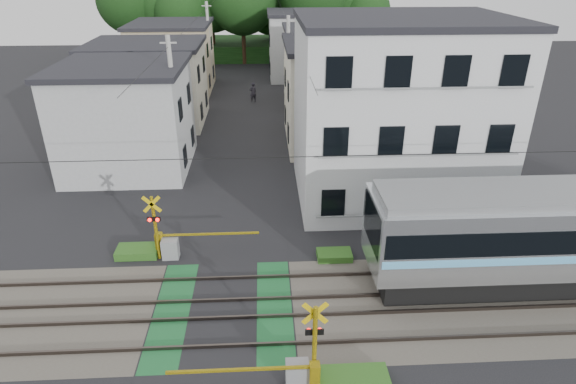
{
  "coord_description": "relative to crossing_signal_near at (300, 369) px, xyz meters",
  "views": [
    {
      "loc": [
        1.66,
        -14.19,
        11.87
      ],
      "look_at": [
        2.68,
        5.0,
        2.37
      ],
      "focal_mm": 30.0,
      "sensor_mm": 36.0,
      "label": 1
    }
  ],
  "objects": [
    {
      "name": "weed_patches",
      "position": [
        -0.83,
        3.56,
        -0.53
      ],
      "size": [
        10.25,
        8.8,
        0.4
      ],
      "color": "#2D5E1E",
      "rests_on": "ground"
    },
    {
      "name": "ground",
      "position": [
        -2.59,
        3.65,
        -0.71
      ],
      "size": [
        120.0,
        120.0,
        0.0
      ],
      "primitive_type": "plane",
      "color": "black"
    },
    {
      "name": "tree_hill",
      "position": [
        -2.58,
        51.41,
        5.07
      ],
      "size": [
        40.0,
        13.77,
        11.8
      ],
      "color": "#153511",
      "rests_on": "ground"
    },
    {
      "name": "utility_poles",
      "position": [
        -3.64,
        26.66,
        3.37
      ],
      "size": [
        7.9,
        42.0,
        8.0
      ],
      "color": "#A5A5A0",
      "rests_on": "ground"
    },
    {
      "name": "apartment_block",
      "position": [
        5.91,
        13.15,
        3.94
      ],
      "size": [
        10.2,
        8.36,
        9.3
      ],
      "color": "silver",
      "rests_on": "ground"
    },
    {
      "name": "houses_row",
      "position": [
        -2.33,
        29.57,
        2.53
      ],
      "size": [
        22.07,
        31.35,
        6.8
      ],
      "color": "#ACAEB1",
      "rests_on": "ground"
    },
    {
      "name": "crossing_signal_near",
      "position": [
        0.0,
        0.0,
        0.0
      ],
      "size": [
        4.74,
        0.65,
        3.09
      ],
      "color": "yellow",
      "rests_on": "ground"
    },
    {
      "name": "pedestrian",
      "position": [
        -1.8,
        31.83,
        0.17
      ],
      "size": [
        0.76,
        0.64,
        1.76
      ],
      "primitive_type": "imported",
      "rotation": [
        0.0,
        0.0,
        3.56
      ],
      "color": "#28252F",
      "rests_on": "ground"
    },
    {
      "name": "crossing_signal_far",
      "position": [
        -5.17,
        7.31,
        0.0
      ],
      "size": [
        4.74,
        0.65,
        3.09
      ],
      "color": "yellow",
      "rests_on": "ground"
    },
    {
      "name": "track_bed",
      "position": [
        -2.59,
        3.65,
        -0.67
      ],
      "size": [
        120.0,
        120.0,
        0.14
      ],
      "color": "#47423A",
      "rests_on": "ground"
    },
    {
      "name": "catenary",
      "position": [
        3.41,
        3.69,
        2.98
      ],
      "size": [
        60.0,
        5.04,
        7.0
      ],
      "color": "#2D2D33",
      "rests_on": "ground"
    }
  ]
}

